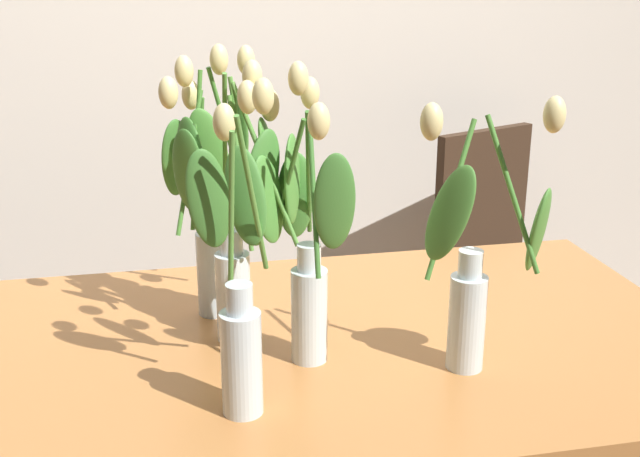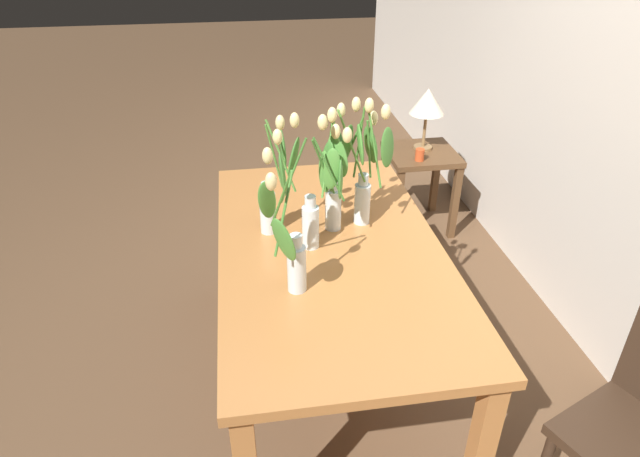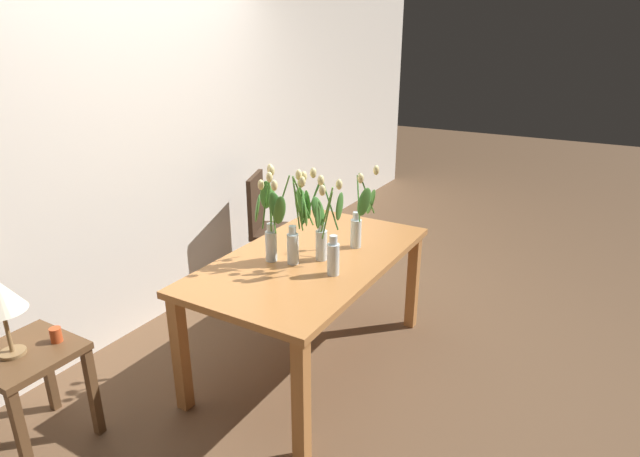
# 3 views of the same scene
# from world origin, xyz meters

# --- Properties ---
(ground_plane) EXTENTS (18.00, 18.00, 0.00)m
(ground_plane) POSITION_xyz_m (0.00, 0.00, 0.00)
(ground_plane) COLOR brown
(dining_table) EXTENTS (1.60, 0.90, 0.74)m
(dining_table) POSITION_xyz_m (0.00, 0.00, 0.65)
(dining_table) COLOR #B7753D
(dining_table) RESTS_ON ground
(tulip_vase_0) EXTENTS (0.16, 0.19, 0.54)m
(tulip_vase_0) POSITION_xyz_m (-0.16, -0.21, 0.93)
(tulip_vase_0) COLOR silver
(tulip_vase_0) RESTS_ON dining_table
(tulip_vase_1) EXTENTS (0.26, 0.17, 0.51)m
(tulip_vase_1) POSITION_xyz_m (0.26, -0.19, 0.92)
(tulip_vase_1) COLOR silver
(tulip_vase_1) RESTS_ON dining_table
(tulip_vase_2) EXTENTS (0.20, 0.25, 0.56)m
(tulip_vase_2) POSITION_xyz_m (-0.18, 0.16, 0.98)
(tulip_vase_2) COLOR silver
(tulip_vase_2) RESTS_ON dining_table
(tulip_vase_3) EXTENTS (0.18, 0.28, 0.51)m
(tulip_vase_3) POSITION_xyz_m (-0.02, -0.06, 0.95)
(tulip_vase_3) COLOR silver
(tulip_vase_3) RESTS_ON dining_table
(tulip_vase_4) EXTENTS (0.22, 0.24, 0.56)m
(tulip_vase_4) POSITION_xyz_m (-0.12, 0.04, 0.98)
(tulip_vase_4) COLOR silver
(tulip_vase_4) RESTS_ON dining_table
(side_table) EXTENTS (0.44, 0.44, 0.55)m
(side_table) POSITION_xyz_m (-1.31, 0.83, 0.43)
(side_table) COLOR brown
(side_table) RESTS_ON ground
(table_lamp) EXTENTS (0.22, 0.22, 0.40)m
(table_lamp) POSITION_xyz_m (-1.36, 0.85, 0.86)
(table_lamp) COLOR olive
(table_lamp) RESTS_ON side_table
(pillar_candle) EXTENTS (0.06, 0.06, 0.07)m
(pillar_candle) POSITION_xyz_m (-1.18, 0.77, 0.59)
(pillar_candle) COLOR #CC4C23
(pillar_candle) RESTS_ON side_table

